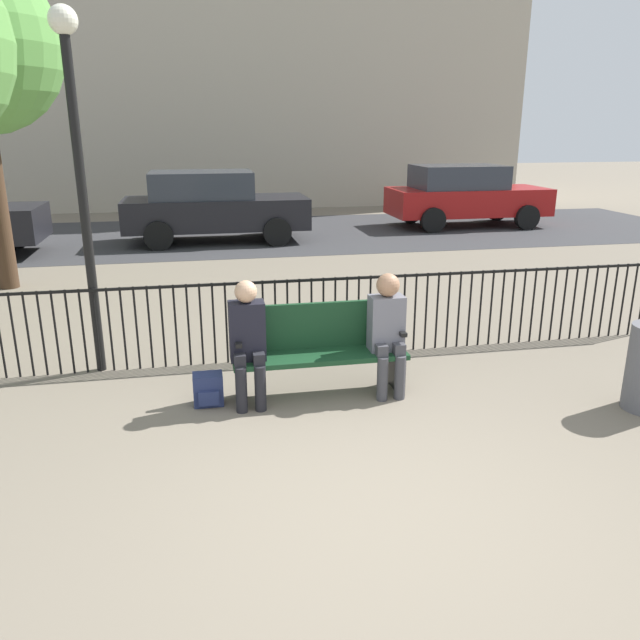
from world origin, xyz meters
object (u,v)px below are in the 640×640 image
(park_bench, at_px, (318,347))
(parked_car_1, at_px, (465,195))
(parked_car_0, at_px, (212,205))
(backpack, at_px, (208,390))
(lamp_post, at_px, (77,142))
(seated_person_0, at_px, (248,337))
(seated_person_1, at_px, (387,327))

(park_bench, bearing_deg, parked_car_1, 59.37)
(parked_car_0, bearing_deg, backpack, -92.29)
(backpack, bearing_deg, lamp_post, 134.87)
(seated_person_0, distance_m, lamp_post, 2.64)
(backpack, distance_m, lamp_post, 2.82)
(lamp_post, relative_size, parked_car_1, 0.88)
(seated_person_0, xyz_separation_m, parked_car_1, (6.70, 10.24, 0.15))
(seated_person_0, bearing_deg, parked_car_1, 56.81)
(seated_person_0, relative_size, backpack, 3.91)
(backpack, bearing_deg, park_bench, 3.75)
(seated_person_0, xyz_separation_m, lamp_post, (-1.55, 1.21, 1.76))
(seated_person_1, relative_size, backpack, 3.92)
(seated_person_1, xyz_separation_m, parked_car_0, (-1.42, 9.17, 0.14))
(seated_person_0, relative_size, lamp_post, 0.33)
(seated_person_0, relative_size, seated_person_1, 1.00)
(parked_car_1, bearing_deg, seated_person_1, -117.43)
(backpack, relative_size, parked_car_1, 0.08)
(seated_person_1, bearing_deg, backpack, 178.26)
(lamp_post, distance_m, parked_car_1, 12.33)
(park_bench, distance_m, parked_car_1, 11.76)
(backpack, height_order, parked_car_0, parked_car_0)
(parked_car_0, bearing_deg, lamp_post, -100.80)
(lamp_post, height_order, parked_car_1, lamp_post)
(seated_person_1, xyz_separation_m, backpack, (-1.78, 0.05, -0.55))
(backpack, bearing_deg, seated_person_1, -1.74)
(seated_person_1, bearing_deg, parked_car_1, 62.57)
(seated_person_1, relative_size, parked_car_1, 0.29)
(park_bench, relative_size, parked_car_0, 0.41)
(park_bench, relative_size, seated_person_1, 1.40)
(lamp_post, xyz_separation_m, parked_car_0, (1.52, 7.96, -1.61))
(lamp_post, bearing_deg, parked_car_0, 79.20)
(seated_person_0, bearing_deg, lamp_post, 141.95)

